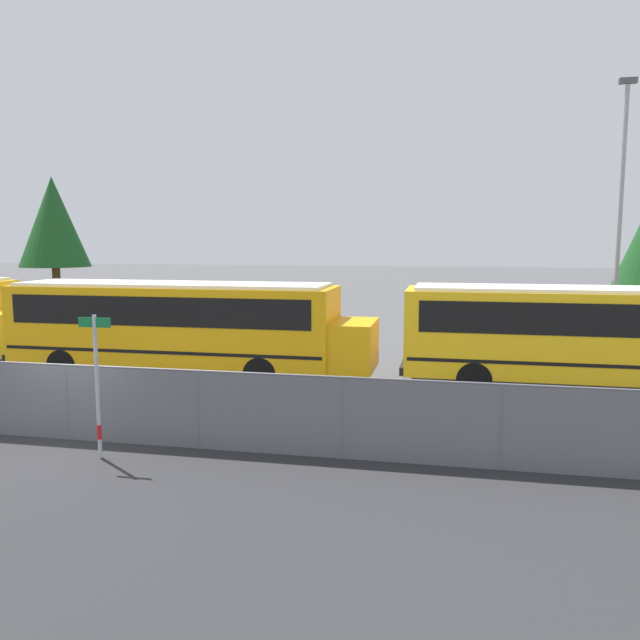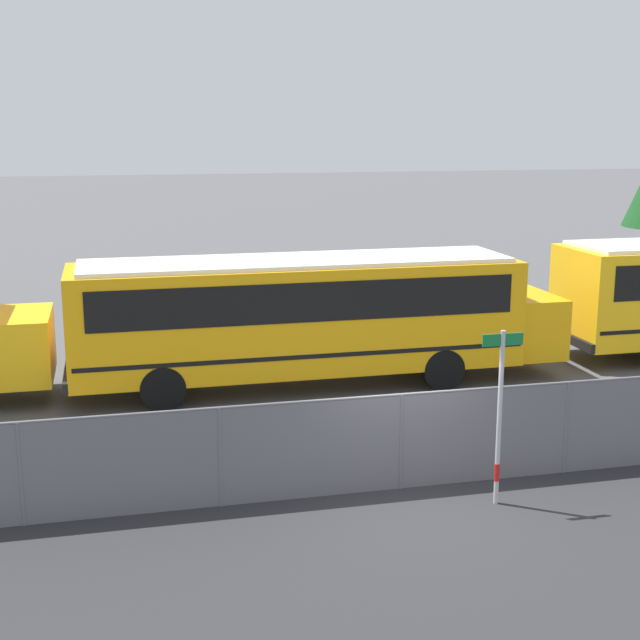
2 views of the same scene
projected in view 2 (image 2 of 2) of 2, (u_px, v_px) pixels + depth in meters
ground_plane at (400, 488)px, 15.42m from camera, size 200.00×200.00×0.00m
fence at (401, 440)px, 15.23m from camera, size 74.62×0.07×1.72m
school_bus_2 at (308, 310)px, 21.14m from camera, size 11.93×2.60×3.09m
street_sign at (500, 414)px, 14.48m from camera, size 0.70×0.09×2.96m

